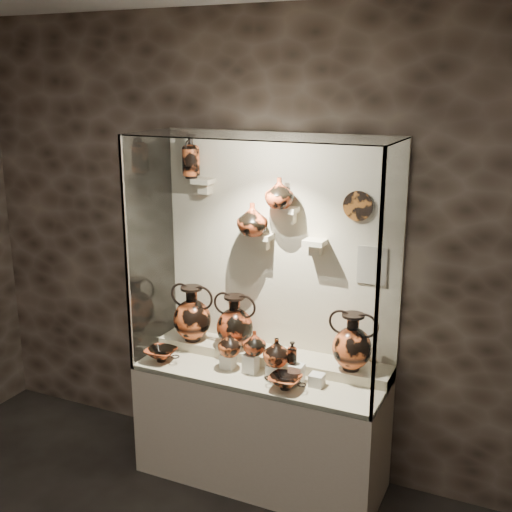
{
  "coord_description": "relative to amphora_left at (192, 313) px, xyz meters",
  "views": [
    {
      "loc": [
        1.64,
        -1.44,
        2.73
      ],
      "look_at": [
        -0.07,
        2.26,
        1.6
      ],
      "focal_mm": 45.0,
      "sensor_mm": 36.0,
      "label": 1
    }
  ],
  "objects": [
    {
      "name": "bracket_ul",
      "position": [
        0.05,
        0.11,
        0.95
      ],
      "size": [
        0.14,
        0.12,
        0.04
      ],
      "primitive_type": "cube",
      "color": "beige",
      "rests_on": "back_panel"
    },
    {
      "name": "frame_post_left",
      "position": [
        -0.24,
        -0.42,
        0.5
      ],
      "size": [
        0.02,
        0.02,
        1.6
      ],
      "primitive_type": "cube",
      "color": "gray",
      "rests_on": "plinth"
    },
    {
      "name": "glass_left",
      "position": [
        -0.25,
        -0.13,
        0.5
      ],
      "size": [
        0.01,
        0.6,
        1.6
      ],
      "primitive_type": "cube",
      "color": "white",
      "rests_on": "plinth"
    },
    {
      "name": "glass_top",
      "position": [
        0.6,
        -0.13,
        1.29
      ],
      "size": [
        1.7,
        0.6,
        0.01
      ],
      "primitive_type": "cube",
      "color": "white",
      "rests_on": "back_panel"
    },
    {
      "name": "wall_plate",
      "position": [
        1.15,
        0.16,
        0.85
      ],
      "size": [
        0.19,
        0.02,
        0.19
      ],
      "primitive_type": "cylinder",
      "rotation": [
        1.57,
        0.0,
        0.0
      ],
      "color": "#A55A20",
      "rests_on": "back_panel"
    },
    {
      "name": "jug_b",
      "position": [
        0.57,
        -0.16,
        -0.06
      ],
      "size": [
        0.2,
        0.2,
        0.16
      ],
      "primitive_type": "imported",
      "rotation": [
        0.0,
        0.0,
        0.37
      ],
      "color": "#AC401E",
      "rests_on": "pedestal_b"
    },
    {
      "name": "pedestal_b",
      "position": [
        0.55,
        -0.18,
        -0.21
      ],
      "size": [
        0.09,
        0.09,
        0.13
      ],
      "primitive_type": "cube",
      "color": "silver",
      "rests_on": "front_tier"
    },
    {
      "name": "pedestal_d",
      "position": [
        0.88,
        -0.18,
        -0.21
      ],
      "size": [
        0.09,
        0.09,
        0.12
      ],
      "primitive_type": "cube",
      "color": "silver",
      "rests_on": "front_tier"
    },
    {
      "name": "ovoid_vase_a",
      "position": [
        0.45,
        0.06,
        0.72
      ],
      "size": [
        0.28,
        0.28,
        0.22
      ],
      "primitive_type": "imported",
      "rotation": [
        0.0,
        0.0,
        -0.41
      ],
      "color": "#AC401E",
      "rests_on": "bracket_ca"
    },
    {
      "name": "pedestal_c",
      "position": [
        0.72,
        -0.18,
        -0.23
      ],
      "size": [
        0.09,
        0.09,
        0.09
      ],
      "primitive_type": "cube",
      "color": "silver",
      "rests_on": "front_tier"
    },
    {
      "name": "rear_tier",
      "position": [
        0.6,
        0.05,
        -0.25
      ],
      "size": [
        1.7,
        0.25,
        0.1
      ],
      "primitive_type": "cube",
      "color": "#C2B596",
      "rests_on": "plinth"
    },
    {
      "name": "jug_a",
      "position": [
        0.4,
        -0.19,
        -0.09
      ],
      "size": [
        0.21,
        0.21,
        0.17
      ],
      "primitive_type": "imported",
      "rotation": [
        0.0,
        0.0,
        0.36
      ],
      "color": "#D45928",
      "rests_on": "pedestal_a"
    },
    {
      "name": "lekythos_small",
      "position": [
        0.85,
        -0.17,
        -0.07
      ],
      "size": [
        0.08,
        0.08,
        0.17
      ],
      "primitive_type": null,
      "rotation": [
        0.0,
        0.0,
        -0.11
      ],
      "color": "#AC401E",
      "rests_on": "pedestal_d"
    },
    {
      "name": "ovoid_vase_b",
      "position": [
        0.64,
        0.07,
        0.91
      ],
      "size": [
        0.24,
        0.24,
        0.2
      ],
      "primitive_type": "imported",
      "rotation": [
        0.0,
        0.0,
        0.33
      ],
      "color": "#AC401E",
      "rests_on": "bracket_cb"
    },
    {
      "name": "amphora_right",
      "position": [
        1.19,
        0.01,
        -0.01
      ],
      "size": [
        0.37,
        0.37,
        0.39
      ],
      "primitive_type": null,
      "rotation": [
        0.0,
        0.0,
        0.22
      ],
      "color": "#D45928",
      "rests_on": "rear_tier"
    },
    {
      "name": "bracket_cc",
      "position": [
        0.88,
        0.11,
        0.6
      ],
      "size": [
        0.14,
        0.12,
        0.04
      ],
      "primitive_type": "cube",
      "color": "beige",
      "rests_on": "back_panel"
    },
    {
      "name": "front_tier",
      "position": [
        0.6,
        -0.13,
        -0.29
      ],
      "size": [
        1.68,
        0.58,
        0.03
      ],
      "primitive_type": "cube",
      "color": "#C2B596",
      "rests_on": "plinth"
    },
    {
      "name": "lekythos_tall",
      "position": [
        -0.03,
        0.1,
        1.13
      ],
      "size": [
        0.17,
        0.17,
        0.33
      ],
      "primitive_type": null,
      "rotation": [
        0.0,
        0.0,
        0.36
      ],
      "color": "#D45928",
      "rests_on": "bracket_ul"
    },
    {
      "name": "glass_front",
      "position": [
        0.6,
        -0.42,
        0.5
      ],
      "size": [
        1.7,
        0.01,
        1.6
      ],
      "primitive_type": "cube",
      "color": "white",
      "rests_on": "plinth"
    },
    {
      "name": "pedestal_e",
      "position": [
        1.02,
        -0.18,
        -0.23
      ],
      "size": [
        0.09,
        0.09,
        0.08
      ],
      "primitive_type": "cube",
      "color": "silver",
      "rests_on": "front_tier"
    },
    {
      "name": "jug_c",
      "position": [
        0.74,
        -0.18,
        -0.09
      ],
      "size": [
        0.19,
        0.19,
        0.19
      ],
      "primitive_type": "imported",
      "rotation": [
        0.0,
        0.0,
        0.08
      ],
      "color": "#D45928",
      "rests_on": "pedestal_c"
    },
    {
      "name": "amphora_left",
      "position": [
        0.0,
        0.0,
        0.0
      ],
      "size": [
        0.43,
        0.43,
        0.41
      ],
      "primitive_type": null,
      "rotation": [
        0.0,
        0.0,
        -0.39
      ],
      "color": "#D45928",
      "rests_on": "rear_tier"
    },
    {
      "name": "wall_back",
      "position": [
        0.6,
        0.19,
        0.5
      ],
      "size": [
        5.0,
        0.02,
        3.2
      ],
      "primitive_type": "cube",
      "color": "#2E241D",
      "rests_on": "ground"
    },
    {
      "name": "frame_post_right",
      "position": [
        1.44,
        -0.42,
        0.5
      ],
      "size": [
        0.02,
        0.02,
        1.6
      ],
      "primitive_type": "cube",
      "color": "gray",
      "rests_on": "plinth"
    },
    {
      "name": "bracket_ca",
      "position": [
        0.5,
        0.11,
        0.6
      ],
      "size": [
        0.14,
        0.12,
        0.04
      ],
      "primitive_type": "cube",
      "color": "beige",
      "rests_on": "back_panel"
    },
    {
      "name": "bracket_cb",
      "position": [
        0.7,
        0.11,
        0.8
      ],
      "size": [
        0.1,
        0.12,
        0.04
      ],
      "primitive_type": "cube",
      "color": "beige",
      "rests_on": "back_panel"
    },
    {
      "name": "info_placard",
      "position": [
        1.25,
        0.17,
        0.47
      ],
      "size": [
        0.19,
        0.01,
        0.25
      ],
      "primitive_type": "cube",
      "color": "beige",
      "rests_on": "back_panel"
    },
    {
      "name": "glass_right",
      "position": [
        1.45,
        -0.13,
        0.5
      ],
      "size": [
        0.01,
        0.6,
        1.6
      ],
      "primitive_type": "cube",
      "color": "white",
      "rests_on": "plinth"
    },
    {
      "name": "kylix_left",
      "position": [
        -0.09,
        -0.28,
        -0.22
      ],
      "size": [
        0.34,
        0.31,
        0.11
      ],
      "primitive_type": null,
      "rotation": [
        0.0,
        0.0,
        -0.34
      ],
      "color": "#AC401E",
      "rests_on": "front_tier"
    },
    {
      "name": "back_panel",
      "position": [
        0.6,
        0.19,
        0.5
      ],
      "size": [
        1.7,
        0.03,
        1.6
      ],
      "primitive_type": "cube",
      "color": "beige",
      "rests_on": "plinth"
    },
    {
      "name": "amphora_mid",
      "position": [
        0.34,
        0.01,
        -0.01
      ],
      "size": [
        0.37,
        0.37,
        0.39
      ],
      "primitive_type": null,
      "rotation": [
        0.0,
        0.0,
        0.23
      ],
      "color": "#AC401E",
      "rests_on": "rear_tier"
    },
    {
      "name": "kylix_right",
      "position": [
        0.85,
        -0.3,
        -0.22
      ],
      "size": [
        0.31,
        0.28,
        0.11
      ],
      "primitive_type": null,
      "rotation": [
        0.0,
        0.0,
        -0.23
      ],
      "color": "#D45928",
      "rests_on": "front_tier"
    },
    {
      "name": "pedestal_a",
      "position": [
        0.38,
        -0.18,
        -0.22
      ],
      "size": [
        0.09,
        0.09,
        0.1
      ],
      "primitive_type": "cube",
      "color": "silver",
      "rests_on": "front_tier"
    },
    {
      "name": "plinth",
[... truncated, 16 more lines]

